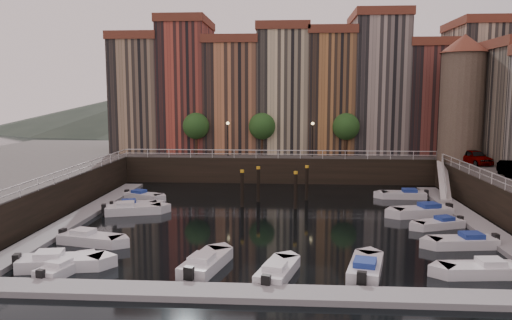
# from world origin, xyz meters

# --- Properties ---
(ground) EXTENTS (200.00, 200.00, 0.00)m
(ground) POSITION_xyz_m (0.00, 0.00, 0.00)
(ground) COLOR black
(ground) RESTS_ON ground
(quay_far) EXTENTS (80.00, 20.00, 3.00)m
(quay_far) POSITION_xyz_m (0.00, 26.00, 1.50)
(quay_far) COLOR black
(quay_far) RESTS_ON ground
(dock_left) EXTENTS (2.00, 28.00, 0.35)m
(dock_left) POSITION_xyz_m (-16.20, -1.00, 0.17)
(dock_left) COLOR gray
(dock_left) RESTS_ON ground
(dock_right) EXTENTS (2.00, 28.00, 0.35)m
(dock_right) POSITION_xyz_m (16.20, -1.00, 0.17)
(dock_right) COLOR gray
(dock_right) RESTS_ON ground
(dock_near) EXTENTS (30.00, 2.00, 0.35)m
(dock_near) POSITION_xyz_m (0.00, -17.00, 0.17)
(dock_near) COLOR gray
(dock_near) RESTS_ON ground
(mountains) EXTENTS (145.00, 100.00, 18.00)m
(mountains) POSITION_xyz_m (1.72, 110.00, 7.92)
(mountains) COLOR #2D382D
(mountains) RESTS_ON ground
(far_terrace) EXTENTS (48.70, 10.30, 17.50)m
(far_terrace) POSITION_xyz_m (3.31, 23.50, 10.95)
(far_terrace) COLOR #977C60
(far_terrace) RESTS_ON quay_far
(corner_tower) EXTENTS (5.20, 5.20, 13.80)m
(corner_tower) POSITION_xyz_m (20.00, 14.50, 10.19)
(corner_tower) COLOR #6B5B4C
(corner_tower) RESTS_ON quay_right
(promenade_trees) EXTENTS (21.20, 3.20, 5.20)m
(promenade_trees) POSITION_xyz_m (-1.33, 18.20, 6.58)
(promenade_trees) COLOR black
(promenade_trees) RESTS_ON quay_far
(street_lamps) EXTENTS (10.36, 0.36, 4.18)m
(street_lamps) POSITION_xyz_m (-1.00, 17.20, 5.90)
(street_lamps) COLOR black
(street_lamps) RESTS_ON quay_far
(railings) EXTENTS (36.08, 34.04, 0.52)m
(railings) POSITION_xyz_m (0.00, 4.88, 3.79)
(railings) COLOR white
(railings) RESTS_ON ground
(gangway) EXTENTS (2.78, 8.32, 3.73)m
(gangway) POSITION_xyz_m (17.10, 10.00, 1.92)
(gangway) COLOR white
(gangway) RESTS_ON ground
(mooring_pilings) EXTENTS (6.43, 4.23, 3.78)m
(mooring_pilings) POSITION_xyz_m (0.05, 5.01, 1.65)
(mooring_pilings) COLOR black
(mooring_pilings) RESTS_ON ground
(boat_left_0) EXTENTS (5.23, 2.67, 1.17)m
(boat_left_0) POSITION_xyz_m (-12.46, -13.55, 0.40)
(boat_left_0) COLOR silver
(boat_left_0) RESTS_ON ground
(boat_left_1) EXTENTS (4.84, 2.69, 1.08)m
(boat_left_1) POSITION_xyz_m (-12.60, -8.55, 0.37)
(boat_left_1) COLOR silver
(boat_left_1) RESTS_ON ground
(boat_left_2) EXTENTS (5.15, 3.09, 1.15)m
(boat_left_2) POSITION_xyz_m (-12.44, 0.38, 0.39)
(boat_left_2) COLOR silver
(boat_left_2) RESTS_ON ground
(boat_left_3) EXTENTS (4.27, 2.61, 0.96)m
(boat_left_3) POSITION_xyz_m (-12.85, 2.21, 0.32)
(boat_left_3) COLOR silver
(boat_left_3) RESTS_ON ground
(boat_left_4) EXTENTS (4.23, 2.79, 0.95)m
(boat_left_4) POSITION_xyz_m (-13.32, 6.58, 0.32)
(boat_left_4) COLOR silver
(boat_left_4) RESTS_ON ground
(boat_right_0) EXTENTS (4.76, 2.10, 1.07)m
(boat_right_0) POSITION_xyz_m (12.40, -13.10, 0.36)
(boat_right_0) COLOR silver
(boat_right_0) RESTS_ON ground
(boat_right_1) EXTENTS (4.78, 2.27, 1.08)m
(boat_right_1) POSITION_xyz_m (13.28, -7.60, 0.36)
(boat_right_1) COLOR silver
(boat_right_1) RESTS_ON ground
(boat_right_2) EXTENTS (4.22, 2.86, 0.95)m
(boat_right_2) POSITION_xyz_m (13.09, -2.58, 0.32)
(boat_right_2) COLOR silver
(boat_right_2) RESTS_ON ground
(boat_right_3) EXTENTS (5.39, 3.12, 1.21)m
(boat_right_3) POSITION_xyz_m (12.81, 1.23, 0.41)
(boat_right_3) COLOR silver
(boat_right_3) RESTS_ON ground
(boat_right_4) EXTENTS (4.58, 1.72, 1.05)m
(boat_right_4) POSITION_xyz_m (12.92, 8.67, 0.35)
(boat_right_4) COLOR silver
(boat_right_4) RESTS_ON ground
(boat_near_0) EXTENTS (2.46, 4.21, 0.94)m
(boat_near_0) POSITION_xyz_m (-11.84, -14.09, 0.32)
(boat_near_0) COLOR silver
(boat_near_0) RESTS_ON ground
(boat_near_1) EXTENTS (2.80, 5.07, 1.13)m
(boat_near_1) POSITION_xyz_m (-3.67, -13.11, 0.38)
(boat_near_1) COLOR silver
(boat_near_1) RESTS_ON ground
(boat_near_2) EXTENTS (2.68, 4.64, 1.04)m
(boat_near_2) POSITION_xyz_m (0.64, -14.10, 0.35)
(boat_near_2) COLOR silver
(boat_near_2) RESTS_ON ground
(boat_near_3) EXTENTS (2.77, 4.93, 1.10)m
(boat_near_3) POSITION_xyz_m (5.76, -13.25, 0.37)
(boat_near_3) COLOR silver
(boat_near_3) RESTS_ON ground
(car_a) EXTENTS (2.89, 4.88, 1.56)m
(car_a) POSITION_xyz_m (20.70, 11.76, 3.78)
(car_a) COLOR gray
(car_a) RESTS_ON quay_right
(car_b) EXTENTS (2.07, 4.35, 1.38)m
(car_b) POSITION_xyz_m (21.04, 3.89, 3.69)
(car_b) COLOR gray
(car_b) RESTS_ON quay_right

